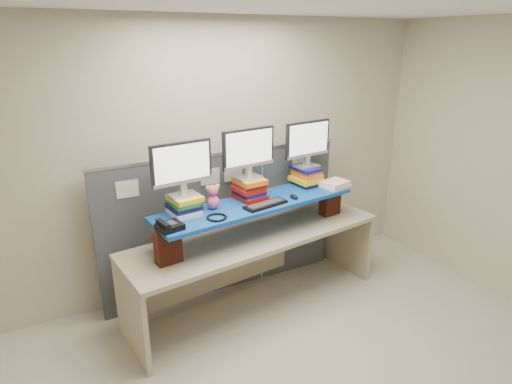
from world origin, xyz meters
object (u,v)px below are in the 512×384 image
keyboard (265,204)px  desk_phone (169,226)px  monitor_right (308,141)px  monitor_left (182,166)px  monitor_center (249,150)px  blue_board (256,204)px  desk (256,248)px

keyboard → desk_phone: 0.95m
monitor_right → desk_phone: 1.73m
monitor_left → monitor_center: size_ratio=1.00×
monitor_left → blue_board: bearing=-9.9°
desk → monitor_right: (0.71, 0.21, 0.95)m
blue_board → desk_phone: size_ratio=8.94×
desk_phone → blue_board: bearing=2.1°
blue_board → desk_phone: (-0.91, -0.23, 0.05)m
desk → blue_board: size_ratio=1.34×
blue_board → monitor_left: monitor_left is taller
blue_board → monitor_right: monitor_right is taller
monitor_right → monitor_left: bearing=180.0°
monitor_right → keyboard: size_ratio=1.23×
blue_board → monitor_center: (-0.02, 0.12, 0.49)m
monitor_center → blue_board: bearing=-89.4°
blue_board → monitor_right: size_ratio=3.66×
desk → keyboard: bearing=-82.5°
keyboard → blue_board: bearing=93.7°
blue_board → monitor_center: monitor_center is taller
desk → monitor_center: bearing=90.6°
desk → monitor_right: bearing=9.3°
monitor_left → monitor_center: (0.68, 0.09, 0.04)m
desk → monitor_center: size_ratio=4.88×
blue_board → keyboard: size_ratio=4.49×
monitor_left → desk_phone: monitor_left is taller
keyboard → monitor_center: bearing=90.4°
monitor_center → monitor_right: (0.72, 0.09, -0.01)m
monitor_left → monitor_right: (1.40, 0.18, 0.03)m
monitor_left → desk: bearing=-9.9°
desk_phone → monitor_left: bearing=37.9°
desk → desk_phone: (-0.91, -0.23, 0.52)m
desk → monitor_right: monitor_right is taller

